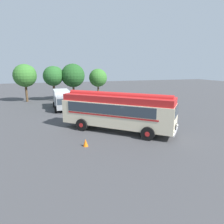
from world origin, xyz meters
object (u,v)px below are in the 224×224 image
(traffic_cone, at_px, (85,143))
(box_van, at_px, (62,99))
(car_near_left, at_px, (78,100))
(vintage_bus, at_px, (117,110))
(car_mid_left, at_px, (97,99))

(traffic_cone, bearing_deg, box_van, 92.02)
(car_near_left, bearing_deg, traffic_cone, -96.71)
(vintage_bus, height_order, traffic_cone, vintage_bus)
(car_mid_left, height_order, box_van, box_van)
(car_near_left, xyz_separation_m, box_van, (-2.29, -1.21, 0.52))
(car_near_left, height_order, car_mid_left, same)
(vintage_bus, bearing_deg, car_near_left, 97.32)
(box_van, bearing_deg, car_mid_left, 13.55)
(box_van, bearing_deg, traffic_cone, -87.98)
(car_mid_left, bearing_deg, box_van, -166.45)
(vintage_bus, distance_m, car_mid_left, 12.73)
(car_near_left, height_order, box_van, box_van)
(vintage_bus, relative_size, box_van, 1.58)
(car_mid_left, bearing_deg, traffic_cone, -107.12)
(car_near_left, bearing_deg, car_mid_left, 0.88)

